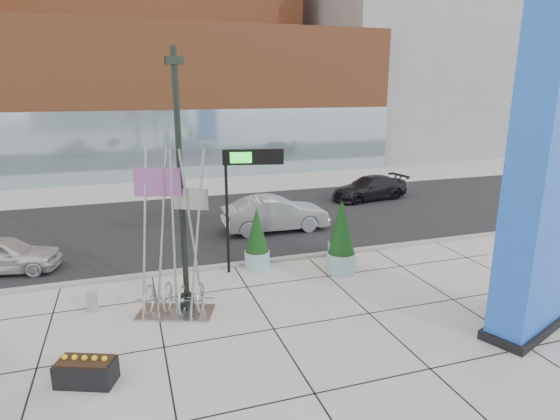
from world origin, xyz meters
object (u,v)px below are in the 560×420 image
object	(u,v)px
concrete_bollard	(92,301)
overhead_street_sign	(247,167)
public_art_sculpture	(174,273)
lamp_post	(182,210)
car_silver_mid	(275,214)
blue_pylon	(544,178)
car_white_west	(3,255)

from	to	relation	value
concrete_bollard	overhead_street_sign	distance (m)	6.63
public_art_sculpture	concrete_bollard	size ratio (longest dim) A/B	7.93
lamp_post	car_silver_mid	bearing A→B (deg)	53.72
blue_pylon	concrete_bollard	distance (m)	13.08
public_art_sculpture	lamp_post	bearing A→B (deg)	49.47
public_art_sculpture	car_silver_mid	distance (m)	8.83
concrete_bollard	car_silver_mid	size ratio (longest dim) A/B	0.13
lamp_post	concrete_bollard	distance (m)	3.99
car_silver_mid	lamp_post	bearing A→B (deg)	144.74
lamp_post	concrete_bollard	xyz separation A→B (m)	(-2.74, 0.76, -2.81)
overhead_street_sign	car_silver_mid	xyz separation A→B (m)	(2.41, 4.33, -3.04)
lamp_post	concrete_bollard	size ratio (longest dim) A/B	12.09
car_silver_mid	blue_pylon	bearing A→B (deg)	-160.84
blue_pylon	lamp_post	xyz separation A→B (m)	(-8.64, 4.29, -1.21)
lamp_post	car_silver_mid	xyz separation A→B (m)	(5.00, 6.81, -2.31)
blue_pylon	overhead_street_sign	world-z (taller)	blue_pylon
car_white_west	car_silver_mid	size ratio (longest dim) A/B	0.79
overhead_street_sign	lamp_post	bearing A→B (deg)	-123.23
public_art_sculpture	car_white_west	xyz separation A→B (m)	(-5.60, 5.24, -0.65)
overhead_street_sign	blue_pylon	bearing A→B (deg)	-35.31
overhead_street_sign	car_white_west	xyz separation A→B (m)	(-8.54, 2.56, -3.19)
public_art_sculpture	car_white_west	bearing A→B (deg)	157.73
concrete_bollard	overhead_street_sign	xyz separation A→B (m)	(5.33, 1.73, 3.54)
public_art_sculpture	overhead_street_sign	world-z (taller)	public_art_sculpture
car_white_west	car_silver_mid	distance (m)	11.10
blue_pylon	car_silver_mid	distance (m)	12.20
car_silver_mid	concrete_bollard	bearing A→B (deg)	129.05
car_white_west	car_silver_mid	xyz separation A→B (m)	(10.95, 1.76, 0.15)
blue_pylon	overhead_street_sign	bearing A→B (deg)	110.35
concrete_bollard	car_white_west	xyz separation A→B (m)	(-3.21, 4.29, 0.35)
car_white_west	blue_pylon	bearing A→B (deg)	-112.11
blue_pylon	car_white_west	distance (m)	17.71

